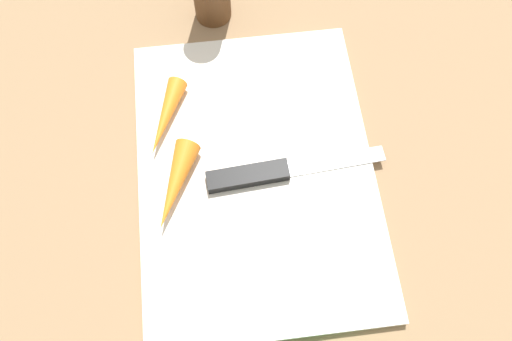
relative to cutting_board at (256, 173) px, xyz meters
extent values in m
plane|color=#8C6D4C|center=(0.00, 0.00, -0.01)|extent=(1.40, 1.40, 0.00)
cube|color=silver|center=(0.00, 0.00, 0.00)|extent=(0.36, 0.26, 0.01)
cube|color=#B7B7BC|center=(0.00, -0.09, 0.01)|extent=(0.03, 0.11, 0.00)
cube|color=black|center=(-0.01, 0.01, 0.01)|extent=(0.03, 0.09, 0.01)
cone|color=orange|center=(-0.01, 0.09, 0.02)|extent=(0.10, 0.06, 0.03)
cone|color=orange|center=(0.07, 0.09, 0.02)|extent=(0.10, 0.06, 0.02)
camera|label=1|loc=(-0.22, 0.03, 0.52)|focal=35.57mm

